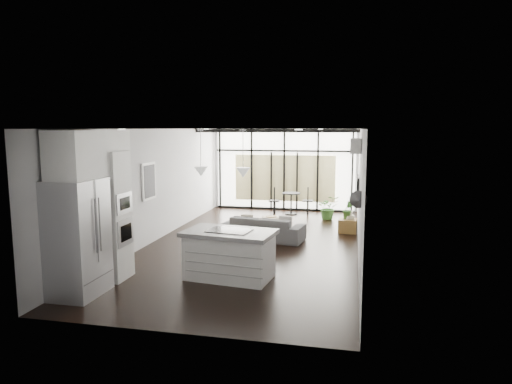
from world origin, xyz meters
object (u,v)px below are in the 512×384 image
at_px(fridge, 77,238).
at_px(sofa, 264,224).
at_px(island, 229,255).
at_px(pouf, 271,224).
at_px(tv, 358,189).
at_px(milk_can, 349,221).
at_px(console_bench, 235,238).

distance_m(fridge, sofa, 5.08).
height_order(island, pouf, island).
bearing_deg(tv, island, -123.32).
distance_m(fridge, milk_can, 7.33).
relative_size(island, console_bench, 1.25).
height_order(fridge, console_bench, fridge).
distance_m(console_bench, milk_can, 3.41).
bearing_deg(sofa, island, 98.41).
height_order(console_bench, pouf, console_bench).
xyz_separation_m(fridge, pouf, (2.35, 5.37, -0.78)).
bearing_deg(sofa, fridge, 71.88).
distance_m(island, fridge, 2.71).
height_order(milk_can, tv, tv).
distance_m(island, pouf, 4.00).
distance_m(island, tv, 4.36).
bearing_deg(pouf, island, -91.07).
height_order(island, console_bench, island).
xyz_separation_m(sofa, pouf, (0.03, 0.89, -0.19)).
height_order(island, sofa, island).
distance_m(sofa, console_bench, 1.00).
bearing_deg(pouf, sofa, -92.13).
bearing_deg(island, console_bench, 109.32).
bearing_deg(console_bench, fridge, -114.52).
bearing_deg(console_bench, tv, 25.74).
xyz_separation_m(fridge, tv, (4.62, 4.95, 0.31)).
relative_size(console_bench, milk_can, 2.28).
bearing_deg(island, pouf, 95.96).
xyz_separation_m(console_bench, milk_can, (2.64, 2.15, 0.08)).
xyz_separation_m(console_bench, pouf, (0.57, 1.71, -0.01)).
bearing_deg(milk_can, island, -115.74).
height_order(sofa, pouf, sofa).
relative_size(fridge, sofa, 0.97).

